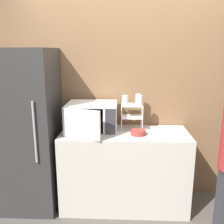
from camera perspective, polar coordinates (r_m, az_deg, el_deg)
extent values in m
plane|color=#4C4742|center=(3.05, 2.72, -23.37)|extent=(12.00, 12.00, 0.00)
cube|color=brown|center=(3.13, 2.97, 3.84)|extent=(8.00, 0.06, 2.60)
cube|color=#B7B2A8|center=(3.06, 2.81, -12.92)|extent=(1.47, 0.61, 0.93)
cube|color=silver|center=(2.91, -4.53, -1.08)|extent=(0.57, 0.42, 0.33)
cube|color=#B7B2A8|center=(2.73, -6.36, -2.17)|extent=(0.41, 0.01, 0.28)
cube|color=#333338|center=(2.69, -0.37, -2.29)|extent=(0.11, 0.01, 0.29)
cube|color=silver|center=(2.64, -7.08, -2.73)|extent=(0.43, 0.18, 0.32)
cylinder|color=white|center=(2.87, 2.21, -1.58)|extent=(0.01, 0.01, 0.30)
cylinder|color=white|center=(2.88, 7.02, -1.62)|extent=(0.01, 0.01, 0.30)
cylinder|color=white|center=(3.06, 2.24, -0.61)|extent=(0.01, 0.01, 0.30)
cylinder|color=white|center=(3.07, 6.75, -0.65)|extent=(0.01, 0.01, 0.30)
cube|color=white|center=(2.97, 4.56, -1.10)|extent=(0.24, 0.20, 0.01)
cube|color=white|center=(2.93, 4.61, 1.61)|extent=(0.24, 0.20, 0.01)
cylinder|color=silver|center=(2.86, 3.08, 2.65)|extent=(0.07, 0.07, 0.12)
cylinder|color=silver|center=(2.98, 6.05, 3.02)|extent=(0.07, 0.07, 0.12)
cylinder|color=silver|center=(2.87, 6.38, 2.62)|extent=(0.07, 0.07, 0.12)
cylinder|color=maroon|center=(2.81, 6.00, -5.12)|extent=(0.09, 0.09, 0.01)
cylinder|color=maroon|center=(2.80, 6.02, -4.67)|extent=(0.17, 0.17, 0.05)
cube|color=#2D2D2D|center=(3.07, -18.57, -4.09)|extent=(0.67, 0.65, 1.87)
cylinder|color=#99999E|center=(2.67, -17.25, -4.52)|extent=(0.02, 0.02, 0.66)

